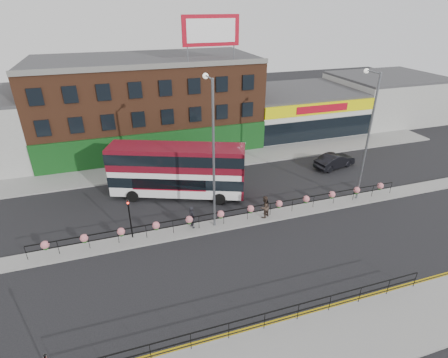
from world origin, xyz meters
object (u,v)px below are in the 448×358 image
object	(u,v)px
pedestrian_a	(192,217)
double_decker_bus	(177,166)
lamp_column_west	(212,144)
car	(335,161)
pedestrian_b	(264,207)
lamp_column_east	(368,127)

from	to	relation	value
pedestrian_a	double_decker_bus	bearing A→B (deg)	-20.00
pedestrian_a	lamp_column_west	bearing A→B (deg)	-109.28
double_decker_bus	car	distance (m)	17.09
pedestrian_b	lamp_column_west	xyz separation A→B (m)	(-4.15, 0.42, 5.77)
double_decker_bus	pedestrian_a	world-z (taller)	double_decker_bus
pedestrian_b	lamp_column_east	size ratio (longest dim) A/B	0.17
pedestrian_a	pedestrian_b	bearing A→B (deg)	-113.36
lamp_column_west	pedestrian_a	bearing A→B (deg)	179.93
pedestrian_a	lamp_column_east	xyz separation A→B (m)	(14.98, 0.13, 5.56)
car	lamp_column_east	xyz separation A→B (m)	(-2.03, -6.23, 5.87)
double_decker_bus	car	bearing A→B (deg)	2.99
lamp_column_east	pedestrian_b	bearing A→B (deg)	-176.52
car	lamp_column_east	size ratio (longest dim) A/B	0.45
double_decker_bus	pedestrian_a	distance (m)	5.78
double_decker_bus	pedestrian_a	bearing A→B (deg)	-90.79
pedestrian_a	lamp_column_east	world-z (taller)	lamp_column_east
car	lamp_column_west	bearing A→B (deg)	99.20
car	double_decker_bus	bearing A→B (deg)	79.60
pedestrian_b	lamp_column_east	xyz separation A→B (m)	(9.11, 0.55, 5.54)
double_decker_bus	car	size ratio (longest dim) A/B	2.45
double_decker_bus	lamp_column_west	distance (m)	6.93
lamp_column_west	lamp_column_east	xyz separation A→B (m)	(13.26, 0.13, -0.23)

